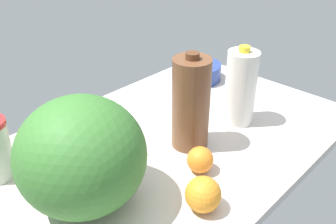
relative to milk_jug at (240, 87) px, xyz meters
The scene contains 8 objects.
countertop 29.47cm from the milk_jug, 19.96° to the right, with size 120.00×76.00×3.00cm, color beige.
milk_jug is the anchor object (origin of this frame).
chocolate_milk_jug 21.59cm from the milk_jug, ahead, with size 11.00×11.00×29.37cm.
watermelon 57.89cm from the milk_jug, ahead, with size 30.18×30.18×28.08cm, color #3A7630.
mixing_bowl 36.21cm from the milk_jug, 117.80° to the right, with size 19.34×19.34×6.58cm, color #2B408C.
orange_near_front 63.99cm from the milk_jug, 39.04° to the right, with size 8.28×8.28×8.28cm, color orange.
orange_far_back 31.53cm from the milk_jug, 14.64° to the left, with size 7.31×7.31×7.31cm, color orange.
orange_loose 44.28cm from the milk_jug, 23.24° to the left, with size 8.78×8.78×8.78cm, color orange.
Camera 1 is at (69.77, 65.85, 68.44)cm, focal length 40.00 mm.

